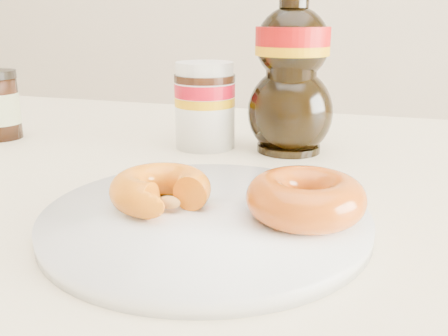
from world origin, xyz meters
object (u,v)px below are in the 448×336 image
(nutella_jar, at_px, (205,102))
(plate, at_px, (206,218))
(dining_table, at_px, (171,263))
(donut_bitten, at_px, (161,189))
(donut_whole, at_px, (306,198))
(syrup_bottle, at_px, (291,69))

(nutella_jar, bearing_deg, plate, -70.40)
(dining_table, bearing_deg, donut_bitten, -70.07)
(donut_whole, bearing_deg, plate, -172.52)
(plate, height_order, syrup_bottle, syrup_bottle)
(dining_table, xyz_separation_m, plate, (0.07, -0.08, 0.09))
(nutella_jar, bearing_deg, dining_table, -83.46)
(plate, distance_m, donut_bitten, 0.04)
(donut_whole, distance_m, nutella_jar, 0.29)
(donut_whole, relative_size, syrup_bottle, 0.45)
(donut_bitten, bearing_deg, donut_whole, 8.16)
(dining_table, distance_m, plate, 0.14)
(dining_table, relative_size, donut_bitten, 16.68)
(donut_whole, distance_m, syrup_bottle, 0.26)
(plate, relative_size, donut_whole, 2.84)
(plate, distance_m, donut_whole, 0.08)
(dining_table, distance_m, donut_bitten, 0.14)
(donut_bitten, bearing_deg, syrup_bottle, 79.47)
(plate, bearing_deg, syrup_bottle, 85.13)
(dining_table, distance_m, syrup_bottle, 0.27)
(donut_bitten, bearing_deg, nutella_jar, 103.90)
(plate, bearing_deg, nutella_jar, 109.60)
(donut_bitten, xyz_separation_m, donut_whole, (0.12, 0.01, 0.00))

